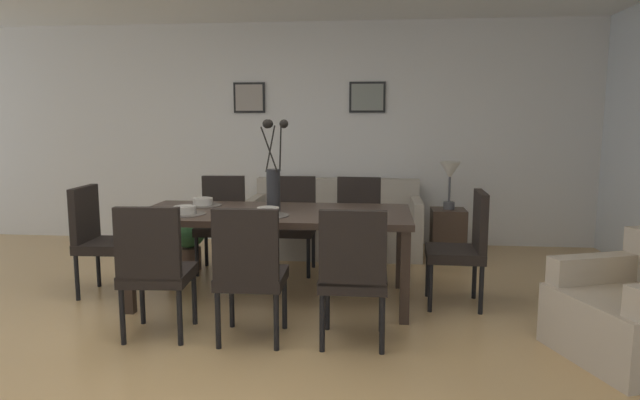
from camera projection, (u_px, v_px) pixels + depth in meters
The scene contains 24 objects.
ground_plane at pixel (209, 346), 3.63m from camera, with size 9.00×9.00×0.00m, color tan.
back_wall_panel at pixel (288, 134), 6.64m from camera, with size 9.00×0.10×2.60m, color silver.
dining_table at pixel (274, 219), 4.47m from camera, with size 2.20×0.99×0.74m.
dining_chair_near_left at pixel (154, 265), 3.69m from camera, with size 0.47×0.47×0.92m.
dining_chair_near_right at pixel (222, 218), 5.44m from camera, with size 0.47×0.47×0.92m.
dining_chair_far_left at pixel (250, 268), 3.61m from camera, with size 0.45×0.45×0.92m.
dining_chair_far_right at pixel (293, 219), 5.40m from camera, with size 0.44×0.44×0.92m.
dining_chair_mid_left at pixel (353, 270), 3.56m from camera, with size 0.44×0.44×0.92m.
dining_chair_mid_right at pixel (358, 221), 5.30m from camera, with size 0.46×0.46×0.92m.
dining_chair_head_west at pixel (99, 235), 4.66m from camera, with size 0.46×0.46×0.92m.
dining_chair_head_east at pixel (465, 243), 4.35m from camera, with size 0.45×0.45×0.92m.
centerpiece_vase at pixel (273, 176), 4.43m from camera, with size 0.21×0.23×0.73m.
placemat_near_left at pixel (185, 214), 4.31m from camera, with size 0.32×0.32×0.01m, color #4C4742.
bowl_near_left at pixel (185, 209), 4.31m from camera, with size 0.17×0.17×0.07m.
placemat_near_right at pixel (203, 205), 4.75m from camera, with size 0.32×0.32×0.01m, color #4C4742.
bowl_near_right at pixel (203, 201), 4.75m from camera, with size 0.17×0.17×0.07m.
placemat_far_left at pixel (268, 215), 4.24m from camera, with size 0.32×0.32×0.01m, color #4C4742.
bowl_far_left at pixel (268, 211), 4.24m from camera, with size 0.17×0.17×0.07m.
sofa at pixel (335, 227), 6.18m from camera, with size 1.87×0.84×0.80m.
side_table at pixel (448, 233), 5.97m from camera, with size 0.36×0.36×0.52m, color #3D2D23.
table_lamp at pixel (450, 175), 5.88m from camera, with size 0.22×0.22×0.51m.
framed_picture_left at pixel (249, 98), 6.56m from camera, with size 0.38×0.03×0.36m.
framed_picture_center at pixel (367, 97), 6.42m from camera, with size 0.42×0.03×0.35m.
potted_plant at pixel (189, 233), 5.44m from camera, with size 0.36×0.36×0.67m.
Camera 1 is at (1.09, -3.36, 1.47)m, focal length 31.03 mm.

